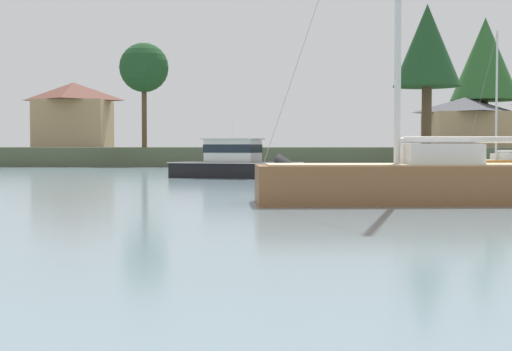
% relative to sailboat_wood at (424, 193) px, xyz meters
% --- Properties ---
extents(far_shore_bank, '(196.52, 56.04, 1.60)m').
position_rel_sailboat_wood_xyz_m(far_shore_bank, '(-10.91, 66.47, 0.50)').
color(far_shore_bank, '#4C563D').
rests_on(far_shore_bank, ground).
extents(sailboat_wood, '(10.05, 3.25, 13.79)m').
position_rel_sailboat_wood_xyz_m(sailboat_wood, '(0.00, 0.00, 0.00)').
color(sailboat_wood, brown).
rests_on(sailboat_wood, ground).
extents(cruiser_black, '(8.15, 4.59, 4.11)m').
position_rel_sailboat_wood_xyz_m(cruiser_black, '(-5.63, 17.76, 0.19)').
color(cruiser_black, black).
rests_on(cruiser_black, ground).
extents(sailboat_orange, '(7.05, 5.26, 9.92)m').
position_rel_sailboat_wood_xyz_m(sailboat_orange, '(11.20, 28.25, -0.09)').
color(sailboat_orange, orange).
rests_on(sailboat_orange, ground).
extents(shore_tree_inland_a, '(4.33, 4.33, 9.22)m').
position_rel_sailboat_wood_xyz_m(shore_tree_inland_a, '(-15.48, 43.73, 8.29)').
color(shore_tree_inland_a, brown).
rests_on(shore_tree_inland_a, far_shore_bank).
extents(shore_tree_left_mid, '(5.65, 5.65, 12.00)m').
position_rel_sailboat_wood_xyz_m(shore_tree_left_mid, '(8.80, 40.76, 9.74)').
color(shore_tree_left_mid, brown).
rests_on(shore_tree_left_mid, far_shore_bank).
extents(shore_tree_far_left, '(7.61, 7.61, 14.56)m').
position_rel_sailboat_wood_xyz_m(shore_tree_far_left, '(19.96, 62.42, 11.16)').
color(shore_tree_far_left, brown).
rests_on(shore_tree_far_left, far_shore_bank).
extents(cottage_eastern, '(8.58, 7.90, 7.53)m').
position_rel_sailboat_wood_xyz_m(cottage_eastern, '(-27.15, 64.61, 5.19)').
color(cottage_eastern, tan).
rests_on(cottage_eastern, far_shore_bank).
extents(cottage_behind_trees, '(8.35, 9.84, 5.46)m').
position_rel_sailboat_wood_xyz_m(cottage_behind_trees, '(17.10, 59.95, 4.12)').
color(cottage_behind_trees, tan).
rests_on(cottage_behind_trees, far_shore_bank).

